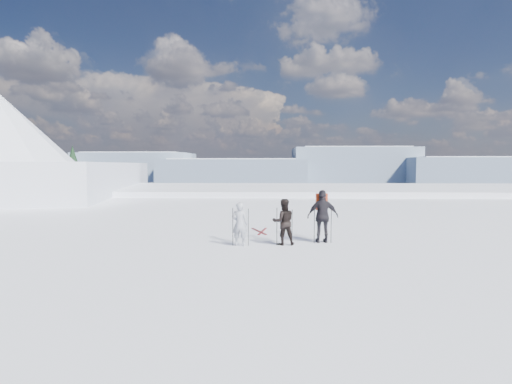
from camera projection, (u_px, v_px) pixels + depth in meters
lake_basin at (283, 253)px, 41.82m from camera, size 820.00×820.00×71.62m
far_mountain_range at (294, 173)px, 464.59m from camera, size 770.00×110.00×53.00m
near_ridge at (29, 225)px, 41.72m from camera, size 31.37×35.68×25.62m
skier_grey at (240, 224)px, 13.88m from camera, size 0.61×0.44×1.53m
skier_dark at (283, 222)px, 14.03m from camera, size 0.88×0.73×1.63m
skier_pack at (323, 216)px, 14.42m from camera, size 1.14×0.52×1.91m
backpack at (322, 181)px, 14.58m from camera, size 0.42×0.25×0.60m
ski_poles at (282, 227)px, 14.04m from camera, size 3.52×0.67×1.33m
skis_loose at (261, 231)px, 16.80m from camera, size 0.70×1.69×0.03m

